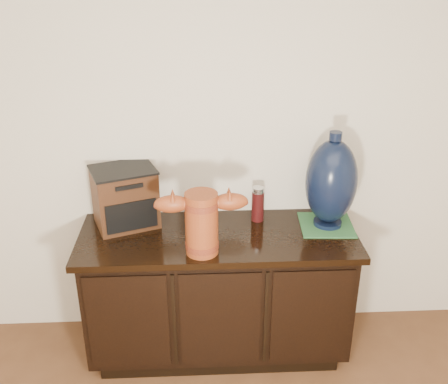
{
  "coord_description": "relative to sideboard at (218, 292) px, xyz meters",
  "views": [
    {
      "loc": [
        -0.09,
        -0.16,
        2.12
      ],
      "look_at": [
        0.03,
        2.18,
        1.02
      ],
      "focal_mm": 42.0,
      "sensor_mm": 36.0,
      "label": 1
    }
  ],
  "objects": [
    {
      "name": "sideboard",
      "position": [
        0.0,
        0.0,
        0.0
      ],
      "size": [
        1.46,
        0.56,
        0.75
      ],
      "color": "black",
      "rests_on": "ground"
    },
    {
      "name": "terracotta_vessel",
      "position": [
        -0.08,
        -0.17,
        0.55
      ],
      "size": [
        0.45,
        0.17,
        0.32
      ],
      "rotation": [
        0.0,
        0.0,
        0.04
      ],
      "color": "#95401B",
      "rests_on": "sideboard"
    },
    {
      "name": "tv_radio",
      "position": [
        -0.49,
        0.14,
        0.53
      ],
      "size": [
        0.39,
        0.36,
        0.32
      ],
      "rotation": [
        0.0,
        0.0,
        0.36
      ],
      "color": "#3A1E0E",
      "rests_on": "sideboard"
    },
    {
      "name": "green_mat",
      "position": [
        0.59,
        0.07,
        0.37
      ],
      "size": [
        0.3,
        0.3,
        0.01
      ],
      "primitive_type": "cube",
      "rotation": [
        0.0,
        0.0,
        -0.06
      ],
      "color": "#2A5E32",
      "rests_on": "sideboard"
    },
    {
      "name": "lamp_base",
      "position": [
        0.6,
        0.07,
        0.63
      ],
      "size": [
        0.29,
        0.29,
        0.52
      ],
      "rotation": [
        0.0,
        0.0,
        -0.06
      ],
      "color": "black",
      "rests_on": "green_mat"
    },
    {
      "name": "spray_can",
      "position": [
        0.22,
        0.15,
        0.46
      ],
      "size": [
        0.07,
        0.07,
        0.2
      ],
      "color": "#500D0E",
      "rests_on": "sideboard"
    }
  ]
}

